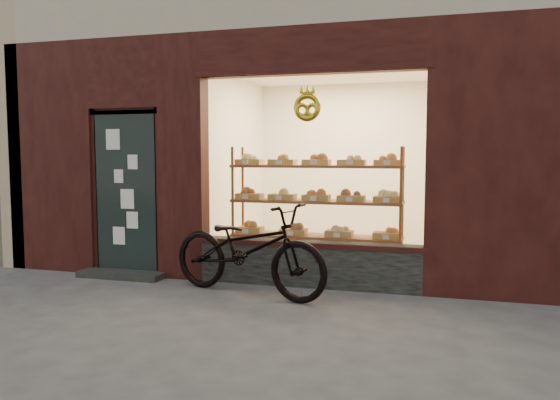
% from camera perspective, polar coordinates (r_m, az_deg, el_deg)
% --- Properties ---
extents(ground, '(90.00, 90.00, 0.00)m').
position_cam_1_polar(ground, '(4.95, -8.00, -14.22)').
color(ground, '#434246').
extents(display_shelf, '(2.20, 0.45, 1.70)m').
position_cam_1_polar(display_shelf, '(7.01, 3.81, -1.09)').
color(display_shelf, brown).
rests_on(display_shelf, ground).
extents(bicycle, '(2.14, 1.20, 1.06)m').
position_cam_1_polar(bicycle, '(6.24, -3.38, -5.11)').
color(bicycle, black).
rests_on(bicycle, ground).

